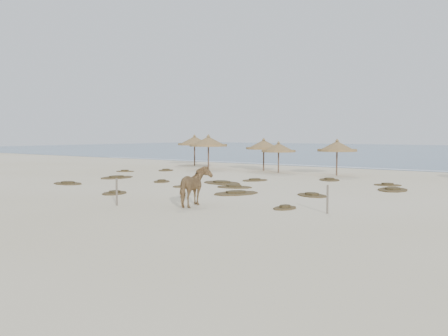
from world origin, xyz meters
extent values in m
plane|color=beige|center=(0.00, 0.00, 0.00)|extent=(160.00, 160.00, 0.00)
cube|color=silver|center=(0.00, 26.00, 0.00)|extent=(70.00, 0.60, 0.01)
cylinder|color=brown|center=(-14.37, 19.45, 1.19)|extent=(0.14, 0.14, 2.38)
cylinder|color=olive|center=(-14.37, 19.45, 2.17)|extent=(4.36, 4.36, 0.20)
cone|color=olive|center=(-14.37, 19.45, 2.55)|extent=(4.22, 4.22, 0.85)
cone|color=olive|center=(-14.37, 19.45, 3.06)|extent=(0.41, 0.41, 0.25)
cylinder|color=brown|center=(-9.84, 16.00, 1.20)|extent=(0.14, 0.14, 2.40)
cylinder|color=olive|center=(-9.84, 16.00, 2.19)|extent=(3.63, 3.63, 0.21)
cone|color=olive|center=(-9.84, 16.00, 2.57)|extent=(3.51, 3.51, 0.86)
cone|color=olive|center=(-9.84, 16.00, 3.08)|extent=(0.41, 0.41, 0.25)
cylinder|color=brown|center=(-4.94, 17.59, 1.08)|extent=(0.12, 0.12, 2.16)
cylinder|color=olive|center=(-4.94, 17.59, 1.98)|extent=(3.18, 3.18, 0.19)
cone|color=olive|center=(-4.94, 17.59, 2.32)|extent=(3.07, 3.07, 0.77)
cone|color=olive|center=(-4.94, 17.59, 2.78)|extent=(0.37, 0.37, 0.23)
cylinder|color=brown|center=(-2.79, 16.49, 0.99)|extent=(0.11, 0.11, 1.98)
cylinder|color=olive|center=(-2.79, 16.49, 1.81)|extent=(3.47, 3.47, 0.17)
cone|color=olive|center=(-2.79, 16.49, 2.12)|extent=(3.36, 3.36, 0.71)
cone|color=olive|center=(-2.79, 16.49, 2.54)|extent=(0.34, 0.34, 0.21)
cylinder|color=brown|center=(2.25, 16.79, 1.07)|extent=(0.12, 0.12, 2.15)
cylinder|color=olive|center=(2.25, 16.79, 1.96)|extent=(3.11, 3.11, 0.18)
cone|color=olive|center=(2.25, 16.79, 2.30)|extent=(3.01, 3.01, 0.77)
cone|color=olive|center=(2.25, 16.79, 2.76)|extent=(0.37, 0.37, 0.23)
imported|color=olive|center=(3.96, -2.38, 0.90)|extent=(1.57, 2.32, 1.80)
cylinder|color=#65594C|center=(0.92, -4.29, 0.62)|extent=(0.10, 0.10, 1.25)
cylinder|color=#65594C|center=(9.59, -0.69, 0.59)|extent=(0.09, 0.09, 1.18)
camera|label=1|loc=(18.25, -19.43, 3.28)|focal=40.00mm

